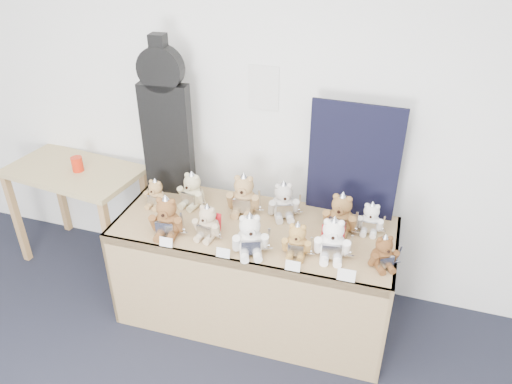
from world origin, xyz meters
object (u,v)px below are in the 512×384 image
(guitar_case, at_px, (166,120))
(teddy_front_far_right, at_px, (333,240))
(teddy_front_left, at_px, (208,223))
(display_table, at_px, (251,253))
(teddy_back_end, at_px, (371,219))
(teddy_back_left, at_px, (192,191))
(teddy_front_centre, at_px, (250,236))
(teddy_back_centre_left, at_px, (244,196))
(teddy_back_centre_right, at_px, (283,201))
(teddy_back_right, at_px, (341,215))
(red_cup, at_px, (77,164))
(side_table, at_px, (76,184))
(teddy_front_right, at_px, (297,241))
(teddy_front_end, at_px, (384,253))
(teddy_front_far_left, at_px, (167,218))
(teddy_back_far_left, at_px, (156,194))

(guitar_case, distance_m, teddy_front_far_right, 1.37)
(teddy_front_left, bearing_deg, display_table, 32.57)
(teddy_back_end, bearing_deg, teddy_back_left, -178.26)
(guitar_case, bearing_deg, teddy_front_centre, -39.02)
(teddy_front_centre, height_order, teddy_back_left, teddy_front_centre)
(teddy_back_centre_left, relative_size, teddy_back_centre_right, 1.10)
(teddy_front_far_right, xyz_separation_m, teddy_back_right, (0.00, 0.27, 0.00))
(display_table, relative_size, red_cup, 16.54)
(display_table, distance_m, side_table, 1.53)
(teddy_front_right, relative_size, teddy_back_left, 0.89)
(side_table, xyz_separation_m, teddy_back_centre_left, (1.37, -0.04, 0.18))
(teddy_back_end, bearing_deg, red_cup, 178.97)
(teddy_back_left, bearing_deg, teddy_front_centre, -24.94)
(guitar_case, height_order, teddy_back_right, guitar_case)
(side_table, xyz_separation_m, teddy_back_right, (2.03, -0.07, 0.17))
(side_table, bearing_deg, teddy_front_end, -1.91)
(teddy_front_far_right, distance_m, teddy_back_centre_right, 0.51)
(teddy_front_centre, bearing_deg, teddy_back_left, 121.92)
(display_table, xyz_separation_m, teddy_front_far_left, (-0.49, -0.17, 0.28))
(side_table, xyz_separation_m, teddy_front_left, (1.26, -0.38, 0.15))
(teddy_front_far_left, distance_m, teddy_front_right, 0.82)
(red_cup, distance_m, teddy_front_right, 1.81)
(red_cup, xyz_separation_m, teddy_back_right, (1.97, -0.06, -0.01))
(teddy_front_far_left, xyz_separation_m, teddy_back_centre_right, (0.63, 0.42, -0.01))
(guitar_case, height_order, teddy_back_left, guitar_case)
(teddy_front_left, bearing_deg, teddy_front_far_right, 9.66)
(teddy_front_centre, bearing_deg, display_table, 84.31)
(teddy_front_right, bearing_deg, guitar_case, 150.43)
(teddy_front_end, distance_m, teddy_back_far_left, 1.55)
(red_cup, bearing_deg, guitar_case, 6.07)
(teddy_front_far_left, bearing_deg, teddy_front_far_right, -3.50)
(teddy_back_left, relative_size, teddy_back_end, 1.18)
(teddy_back_left, xyz_separation_m, teddy_back_end, (1.20, 0.05, -0.02))
(guitar_case, height_order, teddy_front_right, guitar_case)
(display_table, distance_m, teddy_front_far_right, 0.60)
(guitar_case, bearing_deg, teddy_back_centre_left, -15.61)
(side_table, distance_m, teddy_back_left, 1.03)
(teddy_front_far_left, bearing_deg, teddy_back_right, 11.06)
(display_table, distance_m, red_cup, 1.49)
(side_table, height_order, teddy_back_end, teddy_back_end)
(side_table, relative_size, teddy_front_far_left, 3.54)
(teddy_front_right, relative_size, teddy_front_end, 1.05)
(teddy_front_centre, bearing_deg, teddy_back_centre_left, 91.10)
(teddy_front_right, xyz_separation_m, teddy_back_right, (0.20, 0.32, 0.02))
(display_table, distance_m, teddy_front_right, 0.43)
(teddy_back_centre_left, height_order, teddy_back_far_left, teddy_back_centre_left)
(red_cup, xyz_separation_m, teddy_front_far_right, (1.97, -0.34, -0.01))
(side_table, height_order, red_cup, red_cup)
(display_table, height_order, teddy_front_right, teddy_front_right)
(red_cup, height_order, teddy_back_left, teddy_back_left)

